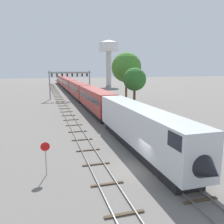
% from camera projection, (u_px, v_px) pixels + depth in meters
% --- Properties ---
extents(ground_plane, '(400.00, 400.00, 0.00)m').
position_uv_depth(ground_plane, '(139.00, 169.00, 21.18)').
color(ground_plane, slate).
extents(track_main, '(2.60, 200.00, 0.16)m').
position_uv_depth(track_main, '(74.00, 95.00, 78.29)').
color(track_main, slate).
rests_on(track_main, ground).
extents(track_near, '(2.60, 160.00, 0.16)m').
position_uv_depth(track_near, '(62.00, 105.00, 57.91)').
color(track_near, slate).
rests_on(track_near, ground).
extents(passenger_train, '(3.04, 136.29, 4.80)m').
position_uv_depth(passenger_train, '(73.00, 87.00, 79.70)').
color(passenger_train, silver).
rests_on(passenger_train, ground).
extents(signal_gantry, '(12.10, 0.49, 8.22)m').
position_uv_depth(signal_gantry, '(70.00, 78.00, 67.94)').
color(signal_gantry, '#999BA0').
rests_on(signal_gantry, ground).
extents(water_tower, '(9.82, 9.82, 22.42)m').
position_uv_depth(water_tower, '(109.00, 50.00, 116.61)').
color(water_tower, beige).
rests_on(water_tower, ground).
extents(stop_sign, '(0.76, 0.08, 2.88)m').
position_uv_depth(stop_sign, '(46.00, 154.00, 19.68)').
color(stop_sign, gray).
rests_on(stop_sign, ground).
extents(trackside_tree_left, '(7.71, 7.71, 12.93)m').
position_uv_depth(trackside_tree_left, '(126.00, 67.00, 60.86)').
color(trackside_tree_left, brown).
rests_on(trackside_tree_left, ground).
extents(trackside_tree_mid, '(5.23, 5.23, 9.01)m').
position_uv_depth(trackside_tree_mid, '(135.00, 79.00, 53.34)').
color(trackside_tree_mid, brown).
rests_on(trackside_tree_mid, ground).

